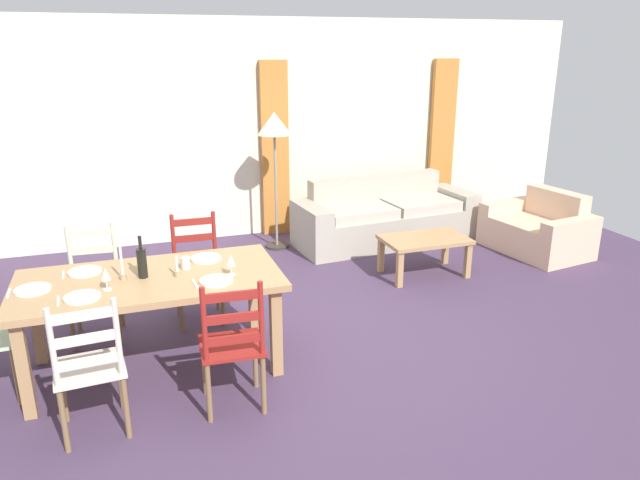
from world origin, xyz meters
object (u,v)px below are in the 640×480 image
Objects in this scene: dining_table at (150,288)px; coffee_table at (425,243)px; wine_bottle at (142,262)px; armchair_upholstered at (540,231)px; coffee_cup_primary at (185,263)px; dining_chair_near_right at (232,345)px; dining_chair_far_left at (94,283)px; couch at (384,218)px; wine_glass_near_right at (231,261)px; standing_lamp at (274,132)px; dining_chair_far_right at (197,269)px; dining_chair_near_left at (89,368)px; wine_glass_near_left at (106,275)px.

dining_table is 2.11× the size of coffee_table.
armchair_upholstered is at bearing 16.10° from wine_bottle.
coffee_table is (2.60, 0.99, -0.44)m from coffee_cup_primary.
dining_chair_near_right and dining_chair_far_left have the same top height.
couch is at bearing 37.90° from dining_table.
wine_glass_near_right is 0.10× the size of standing_lamp.
dining_chair_near_right reaches higher than armchair_upholstered.
coffee_cup_primary is 2.82m from coffee_table.
couch is at bearing 37.38° from wine_bottle.
standing_lamp is at bearing 172.17° from couch.
dining_table is 3.76m from couch.
dining_table is at bearing -119.21° from dining_chair_far_right.
dining_table is 1.16× the size of standing_lamp.
armchair_upholstered is at bearing -30.46° from couch.
dining_chair_far_right is 1.07× the size of coffee_table.
wine_glass_near_right reaches higher than couch.
dining_table is 6.01× the size of wine_bottle.
dining_chair_near_left reaches higher than wine_glass_near_left.
wine_bottle is at bearing -61.70° from dining_chair_far_left.
dining_chair_near_left and dining_chair_near_right have the same top height.
dining_chair_far_right is 4.19m from armchair_upholstered.
dining_chair_near_left is 1.00× the size of dining_chair_far_left.
wine_glass_near_left is 4.10m from couch.
wine_glass_near_left is (0.13, -0.87, 0.38)m from dining_chair_far_left.
dining_chair_near_left and dining_chair_far_left have the same top height.
dining_chair_far_right is 3.04× the size of wine_bottle.
dining_chair_far_left reaches higher than couch.
coffee_cup_primary is 0.07× the size of armchair_upholstered.
coffee_cup_primary is (0.57, 0.24, -0.07)m from wine_glass_near_left.
coffee_cup_primary is 3.51m from couch.
dining_table is 0.86m from dining_chair_near_left.
coffee_table is at bearing 20.89° from coffee_cup_primary.
wine_bottle is at bearing 124.62° from dining_chair_near_right.
dining_chair_near_right is at bearing 0.01° from dining_chair_near_left.
dining_chair_near_left is at bearing -122.42° from standing_lamp.
standing_lamp reaches higher than wine_glass_near_right.
coffee_cup_primary is (-0.16, -0.69, 0.32)m from dining_chair_far_right.
dining_chair_far_left is 0.76× the size of armchair_upholstered.
dining_chair_near_right is 3.92m from couch.
wine_glass_near_left and wine_glass_near_right have the same top height.
wine_bottle is 4.85m from armchair_upholstered.
wine_bottle is 1.96× the size of wine_glass_near_left.
standing_lamp is (1.90, 2.63, 0.55)m from wine_glass_near_left.
wine_bottle reaches higher than couch.
couch is 2.60× the size of coffee_table.
couch is at bearing 31.12° from dining_chair_far_right.
dining_chair_near_right is 10.67× the size of coffee_cup_primary.
standing_lamp reaches higher than dining_table.
dining_chair_far_left reaches higher than armchair_upholstered.
wine_glass_near_right is at bearing -14.86° from wine_bottle.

